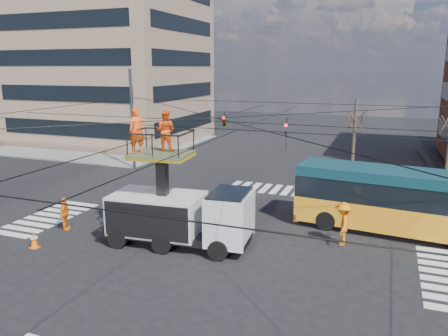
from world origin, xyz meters
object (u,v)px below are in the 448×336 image
at_px(traffic_cone, 34,240).
at_px(worker_ground, 65,214).
at_px(utility_truck, 179,202).
at_px(city_bus, 413,202).
at_px(flagger, 343,224).

distance_m(traffic_cone, worker_ground, 2.43).
bearing_deg(traffic_cone, utility_truck, 24.03).
bearing_deg(utility_truck, city_bus, 21.89).
distance_m(city_bus, flagger, 3.94).
distance_m(utility_truck, flagger, 7.63).
xyz_separation_m(traffic_cone, flagger, (13.16, 5.35, 0.64)).
distance_m(city_bus, traffic_cone, 18.01).
xyz_separation_m(city_bus, flagger, (-3.03, -2.43, -0.70)).
bearing_deg(traffic_cone, flagger, 22.12).
bearing_deg(city_bus, utility_truck, -147.37).
relative_size(worker_ground, flagger, 0.82).
distance_m(utility_truck, city_bus, 11.31).
height_order(utility_truck, flagger, utility_truck).
bearing_deg(flagger, utility_truck, -74.16).
relative_size(traffic_cone, worker_ground, 0.46).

